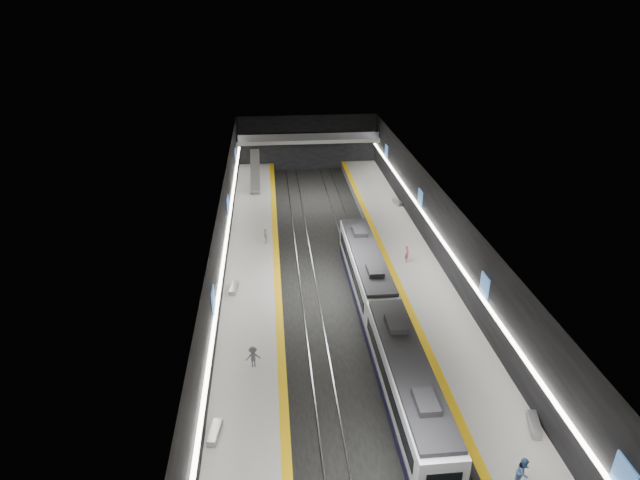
{
  "coord_description": "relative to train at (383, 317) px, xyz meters",
  "views": [
    {
      "loc": [
        -5.51,
        -40.77,
        24.99
      ],
      "look_at": [
        -0.95,
        6.18,
        2.2
      ],
      "focal_mm": 30.0,
      "sensor_mm": 36.0,
      "label": 1
    }
  ],
  "objects": [
    {
      "name": "wall_back",
      "position": [
        -2.5,
        42.58,
        1.8
      ],
      "size": [
        20.0,
        0.04,
        8.0
      ],
      "primitive_type": "cube",
      "color": "black",
      "rests_on": "ground"
    },
    {
      "name": "passenger_left_b",
      "position": [
        -9.74,
        -3.35,
        -0.4
      ],
      "size": [
        1.1,
        0.73,
        1.59
      ],
      "primitive_type": "imported",
      "rotation": [
        0.0,
        0.0,
        3.28
      ],
      "color": "#42424A",
      "rests_on": "platform_left"
    },
    {
      "name": "mezzanine_bridge",
      "position": [
        -2.5,
        40.51,
        2.84
      ],
      "size": [
        20.0,
        3.0,
        1.5
      ],
      "color": "gray",
      "rests_on": "wall_left"
    },
    {
      "name": "ground",
      "position": [
        -2.5,
        7.58,
        -2.2
      ],
      "size": [
        70.0,
        70.0,
        0.0
      ],
      "primitive_type": "plane",
      "color": "black",
      "rests_on": "ground"
    },
    {
      "name": "passenger_right_a",
      "position": [
        4.54,
        10.76,
        -0.38
      ],
      "size": [
        0.54,
        0.68,
        1.62
      ],
      "primitive_type": "imported",
      "rotation": [
        0.0,
        0.0,
        1.28
      ],
      "color": "#BD4658",
      "rests_on": "platform_right"
    },
    {
      "name": "cove_light_left",
      "position": [
        -12.3,
        7.58,
        1.6
      ],
      "size": [
        0.25,
        68.6,
        0.12
      ],
      "primitive_type": "cube",
      "color": "white",
      "rests_on": "wall_left"
    },
    {
      "name": "passenger_right_b",
      "position": [
        4.49,
        -14.46,
        -0.28
      ],
      "size": [
        1.13,
        1.08,
        1.83
      ],
      "primitive_type": "imported",
      "rotation": [
        0.0,
        0.0,
        0.61
      ],
      "color": "#446395",
      "rests_on": "platform_right"
    },
    {
      "name": "tile_surface_right",
      "position": [
        5.0,
        7.58,
        -1.19
      ],
      "size": [
        5.0,
        70.0,
        0.02
      ],
      "primitive_type": "cube",
      "color": "#A6A6A1",
      "rests_on": "platform_right"
    },
    {
      "name": "tactile_strip_left",
      "position": [
        -7.8,
        7.58,
        -1.18
      ],
      "size": [
        0.6,
        70.0,
        0.02
      ],
      "primitive_type": "cube",
      "color": "#F0B50C",
      "rests_on": "platform_left"
    },
    {
      "name": "ad_posters",
      "position": [
        -2.5,
        8.58,
        2.3
      ],
      "size": [
        19.94,
        53.5,
        2.2
      ],
      "color": "#3E72BC",
      "rests_on": "wall_left"
    },
    {
      "name": "escalator",
      "position": [
        -10.0,
        33.58,
        0.7
      ],
      "size": [
        1.2,
        7.5,
        3.92
      ],
      "primitive_type": "cube",
      "rotation": [
        0.44,
        0.0,
        0.0
      ],
      "color": "#99999E",
      "rests_on": "platform_left"
    },
    {
      "name": "wall_right",
      "position": [
        7.5,
        7.58,
        1.8
      ],
      "size": [
        0.04,
        70.0,
        8.0
      ],
      "primitive_type": "cube",
      "color": "black",
      "rests_on": "ground"
    },
    {
      "name": "train",
      "position": [
        0.0,
        0.0,
        0.0
      ],
      "size": [
        2.69,
        30.04,
        3.6
      ],
      "color": "black",
      "rests_on": "ground"
    },
    {
      "name": "bench_left_far",
      "position": [
        -11.58,
        6.96,
        -0.96
      ],
      "size": [
        0.79,
        1.98,
        0.47
      ],
      "primitive_type": "cube",
      "rotation": [
        0.0,
        0.0,
        -0.13
      ],
      "color": "#99999E",
      "rests_on": "platform_left"
    },
    {
      "name": "rails",
      "position": [
        -2.5,
        7.58,
        -2.14
      ],
      "size": [
        6.52,
        70.0,
        0.12
      ],
      "color": "gray",
      "rests_on": "ground"
    },
    {
      "name": "wall_left",
      "position": [
        -12.5,
        7.58,
        1.8
      ],
      "size": [
        0.04,
        70.0,
        8.0
      ],
      "primitive_type": "cube",
      "color": "black",
      "rests_on": "ground"
    },
    {
      "name": "bench_left_near",
      "position": [
        -11.91,
        -9.46,
        -0.97
      ],
      "size": [
        0.83,
        1.94,
        0.46
      ],
      "primitive_type": "cube",
      "rotation": [
        0.0,
        0.0,
        -0.17
      ],
      "color": "#99999E",
      "rests_on": "platform_left"
    },
    {
      "name": "platform_left",
      "position": [
        -10.0,
        7.58,
        -1.7
      ],
      "size": [
        5.0,
        70.0,
        1.0
      ],
      "primitive_type": "cube",
      "color": "slate",
      "rests_on": "ground"
    },
    {
      "name": "cove_light_right",
      "position": [
        7.3,
        7.58,
        1.6
      ],
      "size": [
        0.25,
        68.6,
        0.12
      ],
      "primitive_type": "cube",
      "color": "white",
      "rests_on": "wall_right"
    },
    {
      "name": "passenger_left_a",
      "position": [
        -8.78,
        16.04,
        -0.4
      ],
      "size": [
        0.59,
        1.0,
        1.6
      ],
      "primitive_type": "imported",
      "rotation": [
        0.0,
        0.0,
        -1.35
      ],
      "color": "beige",
      "rests_on": "platform_left"
    },
    {
      "name": "tactile_strip_right",
      "position": [
        2.8,
        7.58,
        -1.18
      ],
      "size": [
        0.6,
        70.0,
        0.02
      ],
      "primitive_type": "cube",
      "color": "#F0B50C",
      "rests_on": "platform_right"
    },
    {
      "name": "ceiling",
      "position": [
        -2.5,
        7.58,
        5.8
      ],
      "size": [
        20.0,
        70.0,
        0.04
      ],
      "primitive_type": "cube",
      "rotation": [
        3.14,
        0.0,
        0.0
      ],
      "color": "beige",
      "rests_on": "wall_left"
    },
    {
      "name": "tile_surface_left",
      "position": [
        -10.0,
        7.58,
        -1.19
      ],
      "size": [
        5.0,
        70.0,
        0.02
      ],
      "primitive_type": "cube",
      "color": "#A6A6A1",
      "rests_on": "platform_left"
    },
    {
      "name": "platform_right",
      "position": [
        5.0,
        7.58,
        -1.7
      ],
      "size": [
        5.0,
        70.0,
        1.0
      ],
      "primitive_type": "cube",
      "color": "slate",
      "rests_on": "ground"
    },
    {
      "name": "bench_right_near",
      "position": [
        7.0,
        -10.69,
        -0.95
      ],
      "size": [
        1.06,
        2.1,
        0.5
      ],
      "primitive_type": "cube",
      "rotation": [
        0.0,
        0.0,
        -0.26
      ],
      "color": "#99999E",
      "rests_on": "platform_right"
    },
    {
      "name": "bench_right_far",
      "position": [
        7.0,
        25.23,
        -0.97
      ],
      "size": [
        0.93,
        1.94,
        0.46
      ],
      "primitive_type": "cube",
      "rotation": [
        0.0,
        0.0,
        0.23
      ],
      "color": "#99999E",
      "rests_on": "platform_right"
    }
  ]
}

